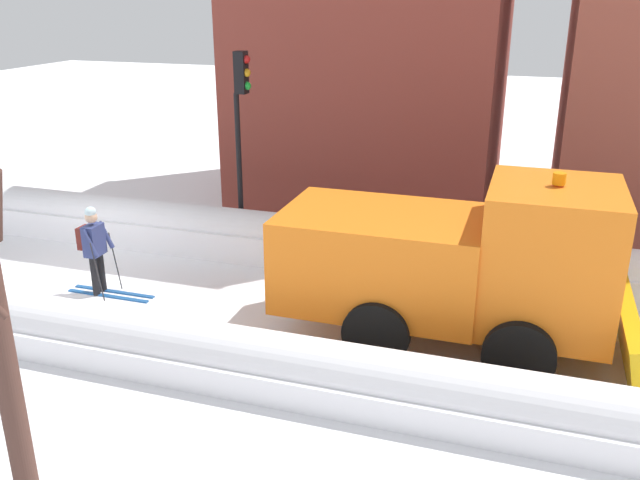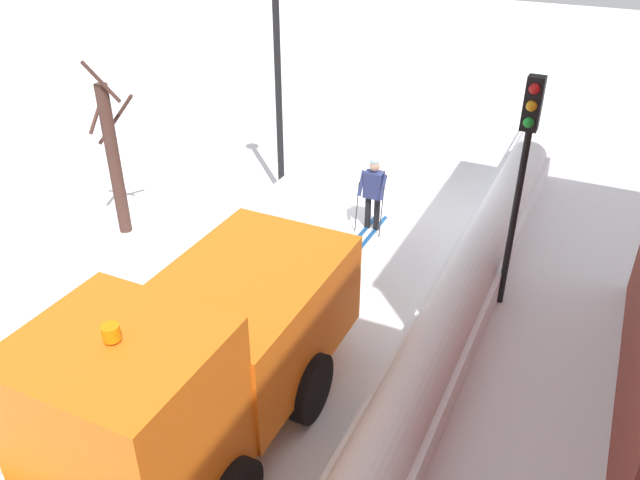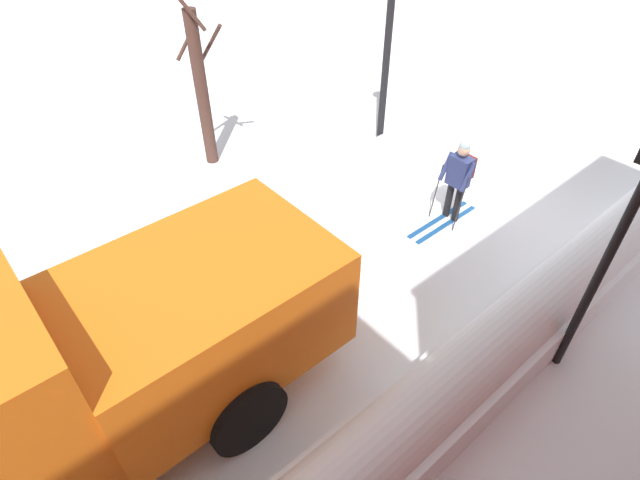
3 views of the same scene
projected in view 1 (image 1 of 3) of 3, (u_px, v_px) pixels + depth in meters
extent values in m
plane|color=white|center=(566.00, 354.00, 11.24)|extent=(80.00, 80.00, 0.00)
cube|color=white|center=(566.00, 280.00, 13.29)|extent=(1.10, 36.00, 0.65)
cylinder|color=white|center=(568.00, 265.00, 13.18)|extent=(0.90, 34.20, 0.90)
cube|color=white|center=(572.00, 426.00, 9.00)|extent=(1.10, 36.00, 0.46)
cylinder|color=white|center=(574.00, 412.00, 8.92)|extent=(0.90, 34.20, 0.90)
cube|color=brown|center=(378.00, 12.00, 18.50)|extent=(6.33, 6.92, 10.28)
cube|color=orange|center=(382.00, 257.00, 11.54)|extent=(2.30, 3.40, 1.60)
cube|color=orange|center=(549.00, 256.00, 10.64)|extent=(2.20, 2.00, 2.30)
cube|color=black|center=(620.00, 233.00, 10.19)|extent=(1.85, 0.06, 1.01)
cube|color=gold|center=(630.00, 336.00, 10.67)|extent=(3.20, 0.46, 1.13)
cylinder|color=orange|center=(559.00, 179.00, 10.20)|extent=(0.20, 0.20, 0.18)
cylinder|color=black|center=(524.00, 294.00, 12.17)|extent=(0.25, 1.10, 1.10)
cylinder|color=black|center=(519.00, 355.00, 10.12)|extent=(0.25, 1.10, 1.10)
cylinder|color=black|center=(404.00, 279.00, 12.80)|extent=(0.25, 1.10, 1.10)
cylinder|color=black|center=(376.00, 334.00, 10.75)|extent=(0.25, 1.10, 1.10)
cylinder|color=black|center=(101.00, 272.00, 13.47)|extent=(0.14, 0.14, 0.82)
cylinder|color=black|center=(95.00, 276.00, 13.27)|extent=(0.14, 0.14, 0.82)
cube|color=navy|center=(94.00, 240.00, 13.12)|extent=(0.42, 0.26, 0.62)
cube|color=#591E19|center=(85.00, 237.00, 13.17)|extent=(0.32, 0.16, 0.44)
sphere|color=tan|center=(91.00, 217.00, 12.96)|extent=(0.24, 0.24, 0.24)
sphere|color=silver|center=(90.00, 212.00, 12.92)|extent=(0.22, 0.22, 0.22)
cylinder|color=navy|center=(106.00, 235.00, 13.31)|extent=(0.09, 0.33, 0.56)
cylinder|color=navy|center=(90.00, 244.00, 12.85)|extent=(0.09, 0.33, 0.56)
cube|color=#194C8C|center=(114.00, 291.00, 13.54)|extent=(0.09, 1.80, 0.03)
cube|color=#194C8C|center=(108.00, 296.00, 13.34)|extent=(0.09, 1.80, 0.03)
cylinder|color=#262628|center=(115.00, 261.00, 13.51)|extent=(0.02, 0.19, 1.19)
cylinder|color=#262628|center=(97.00, 272.00, 12.97)|extent=(0.02, 0.19, 1.19)
cylinder|color=black|center=(239.00, 172.00, 15.39)|extent=(0.12, 0.12, 3.58)
cube|color=black|center=(241.00, 73.00, 14.57)|extent=(0.28, 0.24, 0.90)
sphere|color=red|center=(246.00, 59.00, 14.44)|extent=(0.18, 0.18, 0.18)
sphere|color=gold|center=(247.00, 73.00, 14.53)|extent=(0.18, 0.18, 0.18)
sphere|color=green|center=(247.00, 86.00, 14.63)|extent=(0.18, 0.18, 0.18)
cylinder|color=#4D322A|center=(5.00, 365.00, 7.58)|extent=(0.28, 0.28, 3.47)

